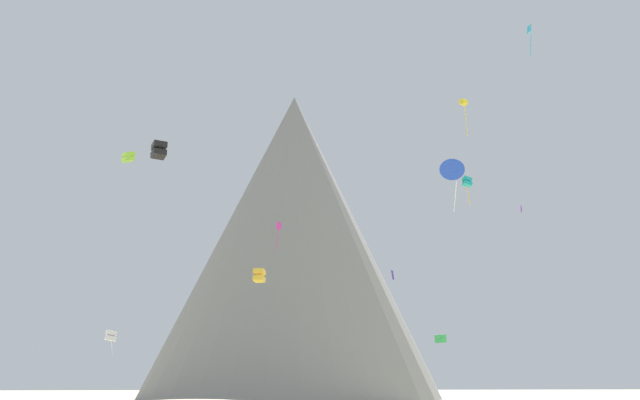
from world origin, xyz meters
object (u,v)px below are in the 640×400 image
object	(u,v)px
kite_lime_high	(129,157)
kite_yellow_high	(463,103)
rock_massif	(293,261)
kite_green_low	(441,339)
kite_violet_mid	(521,209)
kite_gold_low	(259,275)
kite_teal_mid	(467,182)
kite_blue_mid	(452,170)
kite_magenta_mid	(279,227)
kite_white_low	(111,336)
kite_indigo_mid	(393,275)
kite_black_mid	(159,150)
kite_cyan_high	(530,34)

from	to	relation	value
kite_lime_high	kite_yellow_high	distance (m)	44.85
rock_massif	kite_lime_high	world-z (taller)	rock_massif
kite_lime_high	kite_green_low	size ratio (longest dim) A/B	1.08
kite_violet_mid	kite_gold_low	distance (m)	35.72
kite_yellow_high	kite_green_low	distance (m)	31.97
kite_gold_low	kite_green_low	xyz separation A→B (m)	(24.25, 19.58, -4.68)
kite_lime_high	kite_yellow_high	world-z (taller)	kite_yellow_high
kite_green_low	kite_teal_mid	bearing A→B (deg)	-50.07
kite_blue_mid	kite_magenta_mid	bearing A→B (deg)	-43.18
kite_magenta_mid	kite_green_low	xyz separation A→B (m)	(21.27, -4.19, -15.60)
rock_massif	kite_white_low	distance (m)	45.97
kite_magenta_mid	kite_white_low	bearing A→B (deg)	53.83
kite_indigo_mid	kite_white_low	size ratio (longest dim) A/B	0.48
kite_lime_high	kite_white_low	size ratio (longest dim) A/B	0.55
kite_white_low	kite_gold_low	xyz separation A→B (m)	(18.77, -23.97, 4.33)
kite_gold_low	kite_green_low	bearing A→B (deg)	-122.63
kite_indigo_mid	kite_blue_mid	bearing A→B (deg)	-135.87
rock_massif	kite_teal_mid	world-z (taller)	rock_massif
kite_black_mid	kite_yellow_high	world-z (taller)	kite_yellow_high
kite_magenta_mid	kite_black_mid	bearing A→B (deg)	116.42
kite_green_low	rock_massif	bearing A→B (deg)	160.55
rock_massif	kite_lime_high	size ratio (longest dim) A/B	43.89
kite_indigo_mid	kite_blue_mid	size ratio (longest dim) A/B	0.26
kite_cyan_high	kite_magenta_mid	bearing A→B (deg)	70.59
kite_lime_high	kite_teal_mid	bearing A→B (deg)	38.09
kite_cyan_high	kite_blue_mid	xyz separation A→B (m)	(-10.64, -1.56, -17.26)
kite_white_low	kite_magenta_mid	distance (m)	26.56
kite_black_mid	kite_green_low	size ratio (longest dim) A/B	1.11
rock_massif	kite_cyan_high	bearing A→B (deg)	-69.62
kite_violet_mid	kite_yellow_high	size ratio (longest dim) A/B	0.19
kite_lime_high	kite_blue_mid	distance (m)	39.00
rock_massif	kite_violet_mid	bearing A→B (deg)	-62.15
kite_white_low	kite_blue_mid	xyz separation A→B (m)	(37.85, -27.88, 14.75)
kite_teal_mid	kite_cyan_high	bearing A→B (deg)	76.94
kite_magenta_mid	kite_green_low	distance (m)	26.71
kite_cyan_high	kite_white_low	distance (m)	63.79
kite_cyan_high	kite_yellow_high	xyz separation A→B (m)	(-2.25, 16.12, -1.09)
kite_cyan_high	kite_black_mid	bearing A→B (deg)	113.69
kite_teal_mid	kite_magenta_mid	xyz separation A→B (m)	(-18.89, 24.21, 0.52)
kite_violet_mid	kite_green_low	distance (m)	19.87
kite_gold_low	kite_green_low	distance (m)	31.52
kite_lime_high	kite_magenta_mid	distance (m)	23.11
kite_indigo_mid	kite_magenta_mid	xyz separation A→B (m)	(-16.77, -2.80, 6.07)
kite_indigo_mid	kite_magenta_mid	distance (m)	18.05
kite_teal_mid	kite_lime_high	size ratio (longest dim) A/B	1.80
kite_white_low	kite_green_low	world-z (taller)	kite_white_low
kite_teal_mid	kite_gold_low	size ratio (longest dim) A/B	2.30
kite_violet_mid	kite_magenta_mid	xyz separation A→B (m)	(-29.61, 13.70, 0.28)
rock_massif	kite_violet_mid	xyz separation A→B (m)	(25.20, -47.69, -1.98)
kite_gold_low	kite_blue_mid	bearing A→B (deg)	-173.14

